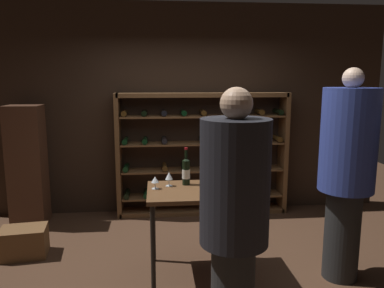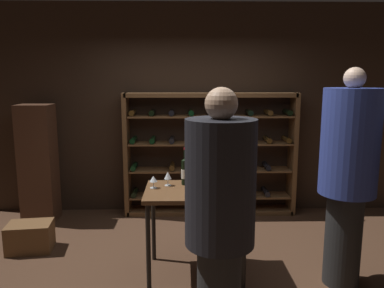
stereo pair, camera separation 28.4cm
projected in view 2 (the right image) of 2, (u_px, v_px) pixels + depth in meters
ground_plane at (190, 266)px, 3.94m from camera, size 9.60×9.60×0.00m
back_wall at (188, 110)px, 5.46m from camera, size 5.96×0.10×2.97m
wine_rack at (209, 154)px, 5.36m from camera, size 2.42×0.32×1.73m
tasting_table at (195, 200)px, 3.68m from camera, size 0.97×0.69×0.87m
person_bystander_red_print at (348, 168)px, 3.43m from camera, size 0.51×0.51×2.03m
person_guest_plum_blouse at (220, 212)px, 2.58m from camera, size 0.48×0.48×1.88m
wine_crate at (30, 237)px, 4.28m from camera, size 0.52×0.40×0.32m
display_cabinet at (38, 163)px, 5.11m from camera, size 0.44×0.36×1.59m
wine_bottle_green_slim at (211, 178)px, 3.56m from camera, size 0.08×0.08×0.36m
wine_bottle_amber_reserve at (185, 171)px, 3.81m from camera, size 0.08×0.08×0.38m
wine_bottle_gold_foil at (212, 171)px, 3.90m from camera, size 0.08×0.08×0.32m
wine_glass_stemmed_center at (153, 179)px, 3.69m from camera, size 0.08×0.08×0.12m
wine_glass_stemmed_right at (168, 176)px, 3.77m from camera, size 0.07×0.07×0.14m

